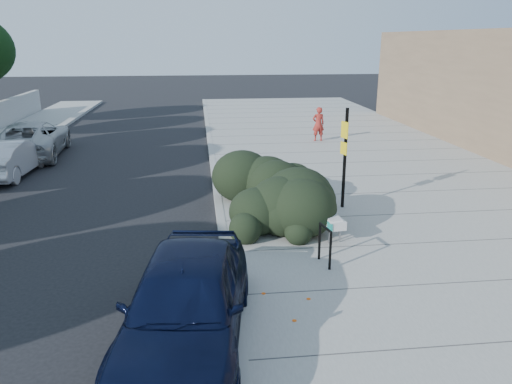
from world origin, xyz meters
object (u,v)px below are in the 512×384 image
(sign_post, at_px, (345,153))
(wagon_silver, at_px, (10,158))
(sedan_navy, at_px, (186,302))
(pedestrian, at_px, (318,124))
(bench, at_px, (324,214))
(suv_silver, at_px, (32,139))
(bike_rack, at_px, (325,242))

(sign_post, relative_size, wagon_silver, 0.70)
(sedan_navy, distance_m, pedestrian, 16.75)
(sedan_navy, bearing_deg, bench, 60.38)
(sedan_navy, height_order, suv_silver, sedan_navy)
(pedestrian, bearing_deg, suv_silver, 2.16)
(bench, xyz_separation_m, suv_silver, (-10.00, 10.27, 0.13))
(bench, distance_m, sedan_navy, 5.41)
(bench, xyz_separation_m, wagon_silver, (-9.80, 7.05, 0.05))
(bench, height_order, pedestrian, pedestrian)
(bench, relative_size, bike_rack, 2.33)
(wagon_silver, bearing_deg, bench, 147.64)
(sedan_navy, height_order, wagon_silver, sedan_navy)
(sign_post, height_order, wagon_silver, sign_post)
(sign_post, height_order, pedestrian, sign_post)
(suv_silver, bearing_deg, bench, 129.95)
(sedan_navy, xyz_separation_m, pedestrian, (5.88, 15.69, 0.15))
(bike_rack, bearing_deg, pedestrian, 66.55)
(sign_post, height_order, sedan_navy, sign_post)
(wagon_silver, relative_size, pedestrian, 2.54)
(wagon_silver, bearing_deg, bike_rack, 139.76)
(sedan_navy, distance_m, wagon_silver, 13.07)
(suv_silver, xyz_separation_m, pedestrian, (12.58, 1.13, 0.19))
(suv_silver, bearing_deg, wagon_silver, 89.23)
(sign_post, distance_m, suv_silver, 13.92)
(bench, bearing_deg, wagon_silver, 137.78)
(sedan_navy, bearing_deg, wagon_silver, 127.76)
(bike_rack, xyz_separation_m, sedan_navy, (-2.85, -2.43, 0.12))
(suv_silver, bearing_deg, sedan_navy, 110.43)
(sign_post, bearing_deg, bench, -135.91)
(bike_rack, height_order, pedestrian, pedestrian)
(suv_silver, bearing_deg, bike_rack, 123.94)
(bench, bearing_deg, bike_rack, -109.88)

